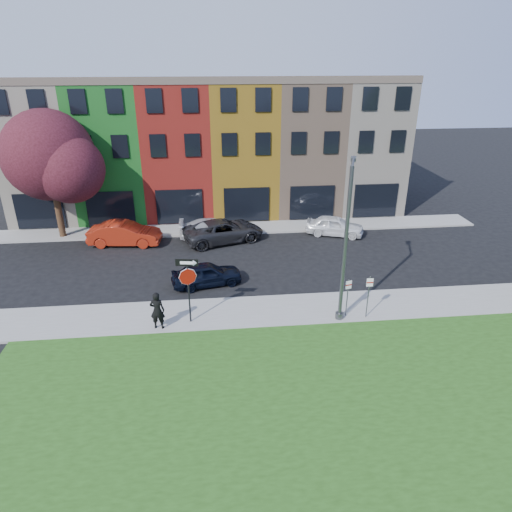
{
  "coord_description": "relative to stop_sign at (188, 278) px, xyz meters",
  "views": [
    {
      "loc": [
        -2.69,
        -16.66,
        11.99
      ],
      "look_at": [
        -0.55,
        4.0,
        2.68
      ],
      "focal_mm": 32.0,
      "sensor_mm": 36.0,
      "label": 1
    }
  ],
  "objects": [
    {
      "name": "man",
      "position": [
        -1.48,
        -0.4,
        -1.41
      ],
      "size": [
        0.8,
        0.62,
        1.87
      ],
      "primitive_type": "imported",
      "rotation": [
        0.0,
        0.0,
        3.01
      ],
      "color": "black",
      "rests_on": "sidewalk_near"
    },
    {
      "name": "parking_sign_a",
      "position": [
        7.59,
        -0.23,
        -1.09
      ],
      "size": [
        0.32,
        0.12,
        1.98
      ],
      "rotation": [
        0.0,
        0.0,
        0.22
      ],
      "color": "#4B4D50",
      "rests_on": "sidewalk_near"
    },
    {
      "name": "street_lamp",
      "position": [
        7.28,
        -0.23,
        1.44
      ],
      "size": [
        1.08,
        2.49,
        7.5
      ],
      "rotation": [
        0.0,
        0.0,
        -0.32
      ],
      "color": "#4B4D50",
      "rests_on": "sidewalk_near"
    },
    {
      "name": "parked_car_red",
      "position": [
        -4.68,
        10.46,
        -1.68
      ],
      "size": [
        2.66,
        5.15,
        1.58
      ],
      "primitive_type": "imported",
      "rotation": [
        0.0,
        0.0,
        1.47
      ],
      "color": "maroon",
      "rests_on": "ground"
    },
    {
      "name": "parking_sign_b",
      "position": [
        8.55,
        -0.44,
        -0.97
      ],
      "size": [
        0.32,
        0.08,
        2.21
      ],
      "rotation": [
        0.0,
        0.0,
        -0.03
      ],
      "color": "#4B4D50",
      "rests_on": "sidewalk_near"
    },
    {
      "name": "sidewalk_near",
      "position": [
        5.89,
        0.67,
        -2.41
      ],
      "size": [
        40.0,
        3.0,
        0.12
      ],
      "primitive_type": "cube",
      "color": "gray",
      "rests_on": "ground"
    },
    {
      "name": "sidewalk_far",
      "position": [
        0.89,
        12.67,
        -2.41
      ],
      "size": [
        40.0,
        2.4,
        0.12
      ],
      "primitive_type": "cube",
      "color": "gray",
      "rests_on": "ground"
    },
    {
      "name": "parked_car_dark",
      "position": [
        1.99,
        10.39,
        -1.7
      ],
      "size": [
        5.77,
        7.0,
        1.53
      ],
      "primitive_type": "imported",
      "rotation": [
        0.0,
        0.0,
        1.88
      ],
      "color": "black",
      "rests_on": "ground"
    },
    {
      "name": "tree_purple",
      "position": [
        -9.18,
        12.3,
        3.19
      ],
      "size": [
        7.13,
        6.24,
        8.66
      ],
      "color": "#311E10",
      "rests_on": "sidewalk_far"
    },
    {
      "name": "stop_sign",
      "position": [
        0.0,
        0.0,
        0.0
      ],
      "size": [
        1.04,
        0.21,
        3.3
      ],
      "rotation": [
        0.0,
        0.0,
        -0.16
      ],
      "color": "black",
      "rests_on": "sidewalk_near"
    },
    {
      "name": "parked_car_silver",
      "position": [
        1.3,
        11.01,
        -1.79
      ],
      "size": [
        2.31,
        4.85,
        1.36
      ],
      "primitive_type": "imported",
      "rotation": [
        0.0,
        0.0,
        1.61
      ],
      "color": "silver",
      "rests_on": "ground"
    },
    {
      "name": "rowhouse_block",
      "position": [
        1.39,
        18.85,
        2.52
      ],
      "size": [
        30.0,
        10.12,
        10.0
      ],
      "color": "beige",
      "rests_on": "ground"
    },
    {
      "name": "ground",
      "position": [
        3.89,
        -2.33,
        -2.47
      ],
      "size": [
        120.0,
        120.0,
        0.0
      ],
      "primitive_type": "plane",
      "color": "black",
      "rests_on": "ground"
    },
    {
      "name": "parked_car_white",
      "position": [
        9.92,
        10.75,
        -1.78
      ],
      "size": [
        4.22,
        5.11,
        1.39
      ],
      "primitive_type": "imported",
      "rotation": [
        0.0,
        0.0,
        1.23
      ],
      "color": "white",
      "rests_on": "ground"
    },
    {
      "name": "sedan_near",
      "position": [
        0.81,
        3.97,
        -1.81
      ],
      "size": [
        3.16,
        4.53,
        1.32
      ],
      "primitive_type": "imported",
      "rotation": [
        0.0,
        0.0,
        1.78
      ],
      "color": "black",
      "rests_on": "ground"
    }
  ]
}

